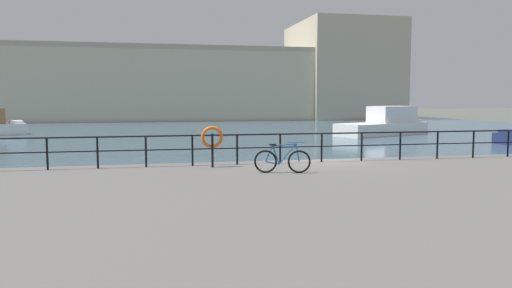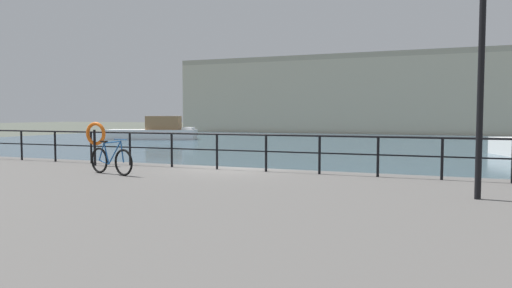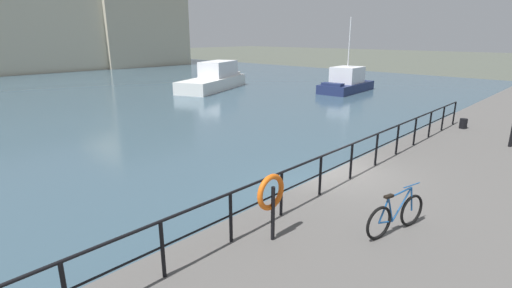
{
  "view_description": "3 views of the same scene",
  "coord_description": "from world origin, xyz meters",
  "px_view_note": "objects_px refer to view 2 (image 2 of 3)",
  "views": [
    {
      "loc": [
        -6.28,
        -17.41,
        3.2
      ],
      "look_at": [
        -1.65,
        4.4,
        1.08
      ],
      "focal_mm": 33.84,
      "sensor_mm": 36.0,
      "label": 1
    },
    {
      "loc": [
        6.19,
        -13.61,
        2.5
      ],
      "look_at": [
        -1.41,
        5.13,
        1.26
      ],
      "focal_mm": 33.87,
      "sensor_mm": 36.0,
      "label": 2
    },
    {
      "loc": [
        -9.5,
        -5.68,
        4.86
      ],
      "look_at": [
        -1.28,
        2.07,
        1.56
      ],
      "focal_mm": 26.14,
      "sensor_mm": 36.0,
      "label": 3
    }
  ],
  "objects_px": {
    "harbor_building": "(457,91)",
    "quay_lamp_post": "(483,20)",
    "parked_bicycle": "(111,160)",
    "moored_blue_motorboat": "(156,131)",
    "life_ring_stand": "(96,135)"
  },
  "relations": [
    {
      "from": "harbor_building",
      "to": "parked_bicycle",
      "type": "height_order",
      "value": "harbor_building"
    },
    {
      "from": "parked_bicycle",
      "to": "quay_lamp_post",
      "type": "height_order",
      "value": "quay_lamp_post"
    },
    {
      "from": "parked_bicycle",
      "to": "moored_blue_motorboat",
      "type": "bearing_deg",
      "value": 136.19
    },
    {
      "from": "harbor_building",
      "to": "moored_blue_motorboat",
      "type": "relative_size",
      "value": 6.71
    },
    {
      "from": "quay_lamp_post",
      "to": "harbor_building",
      "type": "bearing_deg",
      "value": 89.97
    },
    {
      "from": "harbor_building",
      "to": "parked_bicycle",
      "type": "xyz_separation_m",
      "value": [
        -9.1,
        -59.58,
        -4.38
      ]
    },
    {
      "from": "harbor_building",
      "to": "quay_lamp_post",
      "type": "relative_size",
      "value": 11.24
    },
    {
      "from": "moored_blue_motorboat",
      "to": "life_ring_stand",
      "type": "relative_size",
      "value": 6.56
    },
    {
      "from": "moored_blue_motorboat",
      "to": "quay_lamp_post",
      "type": "relative_size",
      "value": 1.67
    },
    {
      "from": "parked_bicycle",
      "to": "life_ring_stand",
      "type": "bearing_deg",
      "value": 153.19
    },
    {
      "from": "parked_bicycle",
      "to": "quay_lamp_post",
      "type": "xyz_separation_m",
      "value": [
        9.07,
        -0.46,
        3.03
      ]
    },
    {
      "from": "harbor_building",
      "to": "moored_blue_motorboat",
      "type": "bearing_deg",
      "value": -133.94
    },
    {
      "from": "harbor_building",
      "to": "quay_lamp_post",
      "type": "distance_m",
      "value": 60.06
    },
    {
      "from": "parked_bicycle",
      "to": "life_ring_stand",
      "type": "height_order",
      "value": "life_ring_stand"
    },
    {
      "from": "moored_blue_motorboat",
      "to": "life_ring_stand",
      "type": "distance_m",
      "value": 33.38
    }
  ]
}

